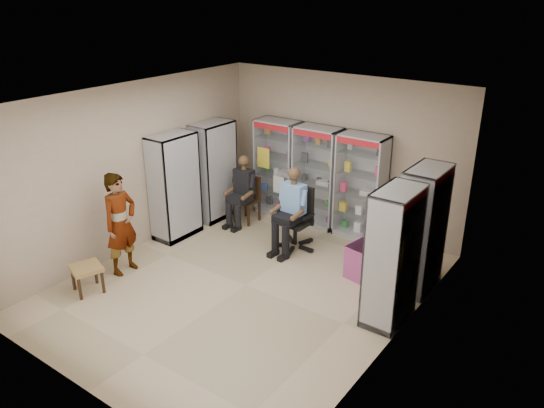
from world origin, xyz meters
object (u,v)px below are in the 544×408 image
Objects in this scene: office_chair at (295,219)px; standing_man at (121,224)px; cabinet_back_mid at (317,177)px; woven_stool_a at (398,269)px; seated_shopkeeper at (294,212)px; woven_stool_b at (88,279)px; cabinet_left_far at (214,171)px; wooden_chair at (247,200)px; cabinet_back_right at (361,187)px; cabinet_right_far at (422,229)px; cabinet_back_left at (278,168)px; cabinet_left_near at (175,187)px; pink_trunk at (369,262)px; cabinet_right_near at (393,257)px.

office_chair is 0.66× the size of standing_man.
woven_stool_a is (2.25, -1.11, -0.82)m from cabinet_back_mid.
seated_shopkeeper reaches higher than woven_stool_a.
seated_shopkeeper is at bearing -40.49° from standing_man.
cabinet_back_mid is 4.65m from woven_stool_b.
wooden_chair is (0.68, 0.20, -0.53)m from cabinet_left_far.
woven_stool_a is at bearing -6.22° from wooden_chair.
cabinet_right_far is (1.63, -1.13, 0.00)m from cabinet_back_right.
cabinet_back_mid is at bearing 70.24° from woven_stool_b.
cabinet_left_far is (-0.93, -0.93, 0.00)m from cabinet_back_left.
cabinet_right_far is 1.00× the size of cabinet_left_near.
cabinet_right_far is at bearing -34.73° from cabinet_back_right.
cabinet_back_left is 3.17m from pink_trunk.
cabinet_back_left reaches higher than woven_stool_a.
cabinet_left_far is at bearing 3.80° from standing_man.
cabinet_back_right is 4.50× the size of woven_stool_b.
cabinet_left_near is 4.50× the size of woven_stool_b.
cabinet_right_near is 4.65m from cabinet_left_far.
cabinet_back_right is (0.95, 0.00, 0.00)m from cabinet_back_mid.
cabinet_back_right reaches higher than woven_stool_b.
cabinet_back_right is 2.76m from cabinet_right_near.
cabinet_left_far is at bearing 176.68° from office_chair.
cabinet_back_mid is 4.50× the size of woven_stool_b.
cabinet_left_near is at bearing -155.00° from office_chair.
cabinet_right_near is 1.00× the size of cabinet_left_far.
cabinet_right_far is 4.83m from standing_man.
pink_trunk reaches higher than woven_stool_b.
woven_stool_b is (-0.35, -3.58, -0.25)m from wooden_chair.
cabinet_left_far reaches higher than pink_trunk.
cabinet_right_near is at bearing -21.84° from seated_shopkeeper.
seated_shopkeeper is at bearing 174.26° from pink_trunk.
woven_stool_a is (-0.33, 1.12, -0.82)m from cabinet_right_near.
cabinet_right_far reaches higher than seated_shopkeeper.
seated_shopkeeper is (0.00, -0.05, 0.16)m from office_chair.
cabinet_back_left is 1.00× the size of cabinet_right_near.
office_chair is 0.17m from seated_shopkeeper.
woven_stool_b is at bearing -109.76° from cabinet_back_mid.
pink_trunk is at bearing 41.27° from woven_stool_b.
cabinet_back_right is at bearing 61.69° from seated_shopkeeper.
cabinet_right_near is (2.58, -2.23, 0.00)m from cabinet_back_mid.
cabinet_left_near is at bearing -169.57° from pink_trunk.
cabinet_left_far is at bearing -161.81° from cabinet_back_right.
cabinet_back_right is (1.90, 0.00, 0.00)m from cabinet_back_left.
cabinet_left_near is at bearing -117.61° from wooden_chair.
cabinet_back_right is 1.36× the size of seated_shopkeeper.
wooden_chair is at bearing -148.69° from cabinet_back_mid.
cabinet_back_left is 3.48m from woven_stool_a.
office_chair is (2.13, -0.21, -0.42)m from cabinet_left_far.
wooden_chair is at bearing -161.25° from cabinet_back_right.
cabinet_back_mid is 2.82m from cabinet_right_far.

